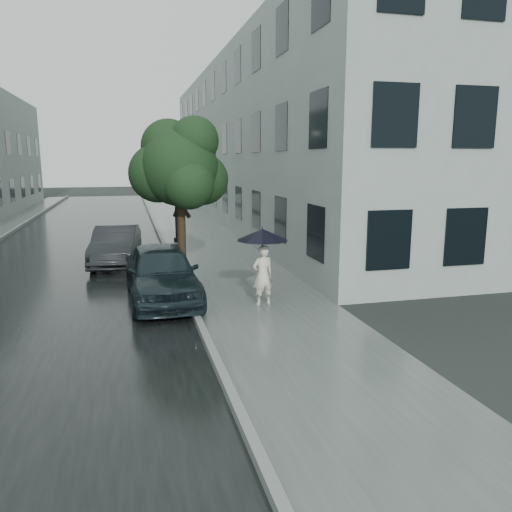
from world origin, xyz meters
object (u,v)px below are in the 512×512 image
object	(u,v)px
car_far	(116,245)
car_near	(162,273)
street_tree	(179,167)
lamp_post	(172,178)
pedestrian	(263,275)

from	to	relation	value
car_far	car_near	bearing A→B (deg)	-70.26
car_far	street_tree	bearing A→B (deg)	-48.65
street_tree	lamp_post	distance (m)	7.07
lamp_post	car_near	xyz separation A→B (m)	(-1.11, -9.25, -2.05)
street_tree	car_near	distance (m)	3.51
car_near	car_far	bearing A→B (deg)	101.74
pedestrian	lamp_post	size ratio (longest dim) A/B	0.31
pedestrian	street_tree	xyz separation A→B (m)	(-1.64, 3.23, 2.60)
lamp_post	car_near	size ratio (longest dim) A/B	1.13
car_near	street_tree	bearing A→B (deg)	69.30
street_tree	car_near	world-z (taller)	street_tree
lamp_post	car_far	world-z (taller)	lamp_post
street_tree	car_near	bearing A→B (deg)	-108.74
lamp_post	car_far	bearing A→B (deg)	-126.29
pedestrian	car_near	size ratio (longest dim) A/B	0.35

